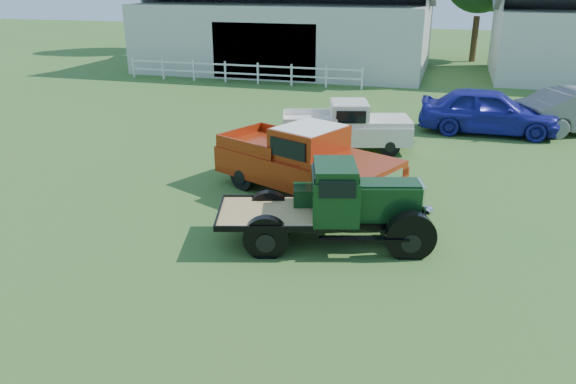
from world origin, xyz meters
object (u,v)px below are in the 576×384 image
(red_pickup, at_px, (306,160))
(white_pickup, at_px, (346,127))
(vintage_flatbed, at_px, (330,204))
(misc_car_blue, at_px, (488,111))

(red_pickup, relative_size, white_pickup, 1.19)
(vintage_flatbed, relative_size, red_pickup, 0.87)
(white_pickup, relative_size, misc_car_blue, 0.88)
(vintage_flatbed, distance_m, white_pickup, 7.51)
(red_pickup, xyz_separation_m, white_pickup, (0.26, 4.62, -0.16))
(vintage_flatbed, bearing_deg, red_pickup, 98.74)
(vintage_flatbed, xyz_separation_m, red_pickup, (-1.28, 2.82, 0.05))
(misc_car_blue, bearing_deg, vintage_flatbed, 160.83)
(vintage_flatbed, relative_size, white_pickup, 1.04)
(red_pickup, distance_m, white_pickup, 4.63)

